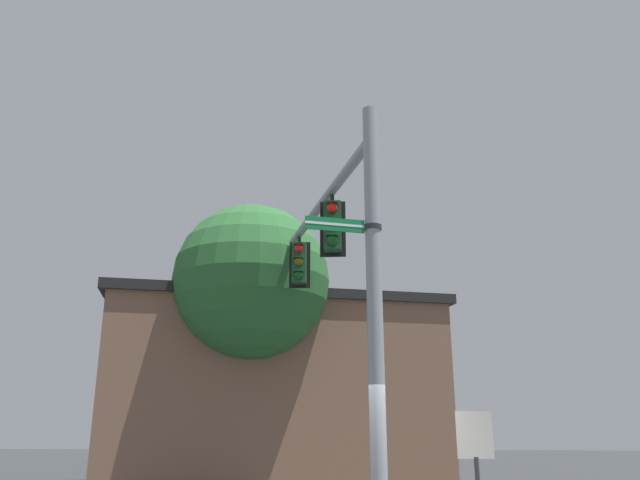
% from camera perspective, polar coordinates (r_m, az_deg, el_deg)
% --- Properties ---
extents(signal_pole, '(0.26, 0.26, 7.27)m').
position_cam_1_polar(signal_pole, '(9.89, 5.14, -6.73)').
color(signal_pole, gray).
rests_on(signal_pole, ground).
extents(mast_arm, '(2.21, 6.20, 0.21)m').
position_cam_1_polar(mast_arm, '(13.68, 0.28, 3.53)').
color(mast_arm, gray).
extents(traffic_light_nearest_pole, '(0.54, 0.49, 1.31)m').
position_cam_1_polar(traffic_light_nearest_pole, '(12.70, 1.17, 1.33)').
color(traffic_light_nearest_pole, black).
extents(traffic_light_mid_inner, '(0.54, 0.49, 1.31)m').
position_cam_1_polar(traffic_light_mid_inner, '(15.63, -1.96, -2.15)').
color(traffic_light_mid_inner, black).
extents(street_name_sign, '(1.26, 0.53, 0.22)m').
position_cam_1_polar(street_name_sign, '(10.14, 3.19, 1.30)').
color(street_name_sign, '#147238').
extents(storefront_building, '(12.04, 9.33, 5.85)m').
position_cam_1_polar(storefront_building, '(20.89, -4.57, -13.92)').
color(storefront_building, brown).
rests_on(storefront_building, ground).
extents(tree_by_storefront, '(4.66, 4.66, 8.32)m').
position_cam_1_polar(tree_by_storefront, '(18.42, -6.41, -3.93)').
color(tree_by_storefront, '#4C3823').
rests_on(tree_by_storefront, ground).
extents(historical_marker, '(0.60, 0.08, 2.13)m').
position_cam_1_polar(historical_marker, '(11.00, 14.35, -18.98)').
color(historical_marker, '#333333').
rests_on(historical_marker, ground).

